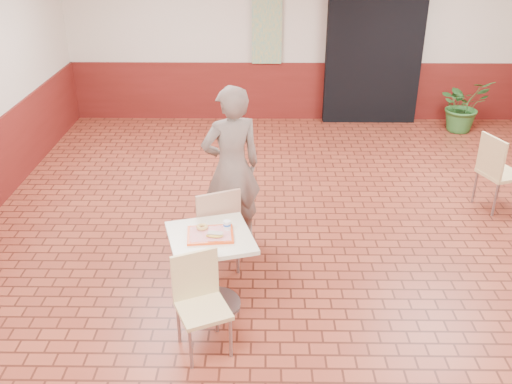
{
  "coord_description": "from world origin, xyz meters",
  "views": [
    {
      "loc": [
        -0.66,
        -4.78,
        3.36
      ],
      "look_at": [
        -0.72,
        0.08,
        0.95
      ],
      "focal_mm": 40.0,
      "sensor_mm": 36.0,
      "label": 1
    }
  ],
  "objects_px": {
    "potted_plant": "(463,105)",
    "long_john_donut": "(215,235)",
    "chair_main_front": "(200,298)",
    "paper_cup": "(227,225)",
    "main_table": "(211,259)",
    "serving_tray": "(210,235)",
    "chair_main_back": "(215,226)",
    "customer": "(232,168)",
    "ring_donut": "(202,227)",
    "chair_second_left": "(497,169)"
  },
  "relations": [
    {
      "from": "chair_main_back",
      "to": "long_john_donut",
      "type": "bearing_deg",
      "value": 71.35
    },
    {
      "from": "chair_main_back",
      "to": "serving_tray",
      "type": "relative_size",
      "value": 2.37
    },
    {
      "from": "paper_cup",
      "to": "potted_plant",
      "type": "relative_size",
      "value": 0.09
    },
    {
      "from": "chair_main_back",
      "to": "paper_cup",
      "type": "relative_size",
      "value": 11.58
    },
    {
      "from": "chair_main_front",
      "to": "paper_cup",
      "type": "xyz_separation_m",
      "value": [
        0.2,
        0.61,
        0.35
      ]
    },
    {
      "from": "ring_donut",
      "to": "paper_cup",
      "type": "xyz_separation_m",
      "value": [
        0.22,
        -0.0,
        0.03
      ]
    },
    {
      "from": "paper_cup",
      "to": "main_table",
      "type": "bearing_deg",
      "value": -151.86
    },
    {
      "from": "customer",
      "to": "long_john_donut",
      "type": "relative_size",
      "value": 11.22
    },
    {
      "from": "long_john_donut",
      "to": "chair_second_left",
      "type": "xyz_separation_m",
      "value": [
        3.27,
        2.08,
        -0.28
      ]
    },
    {
      "from": "main_table",
      "to": "serving_tray",
      "type": "relative_size",
      "value": 1.87
    },
    {
      "from": "main_table",
      "to": "potted_plant",
      "type": "bearing_deg",
      "value": 51.81
    },
    {
      "from": "customer",
      "to": "chair_second_left",
      "type": "xyz_separation_m",
      "value": [
        3.18,
        0.83,
        -0.37
      ]
    },
    {
      "from": "customer",
      "to": "potted_plant",
      "type": "bearing_deg",
      "value": -157.08
    },
    {
      "from": "serving_tray",
      "to": "chair_second_left",
      "type": "xyz_separation_m",
      "value": [
        3.32,
        2.02,
        -0.24
      ]
    },
    {
      "from": "chair_main_front",
      "to": "main_table",
      "type": "bearing_deg",
      "value": 60.58
    },
    {
      "from": "customer",
      "to": "chair_main_front",
      "type": "bearing_deg",
      "value": 62.14
    },
    {
      "from": "ring_donut",
      "to": "chair_main_back",
      "type": "bearing_deg",
      "value": 81.31
    },
    {
      "from": "chair_main_back",
      "to": "chair_second_left",
      "type": "distance_m",
      "value": 3.63
    },
    {
      "from": "long_john_donut",
      "to": "customer",
      "type": "bearing_deg",
      "value": 86.1
    },
    {
      "from": "chair_main_front",
      "to": "chair_second_left",
      "type": "height_order",
      "value": "chair_second_left"
    },
    {
      "from": "chair_main_back",
      "to": "long_john_donut",
      "type": "distance_m",
      "value": 0.69
    },
    {
      "from": "chair_main_back",
      "to": "ring_donut",
      "type": "distance_m",
      "value": 0.56
    },
    {
      "from": "chair_second_left",
      "to": "paper_cup",
      "type": "bearing_deg",
      "value": 101.95
    },
    {
      "from": "main_table",
      "to": "chair_main_back",
      "type": "distance_m",
      "value": 0.56
    },
    {
      "from": "chair_second_left",
      "to": "potted_plant",
      "type": "bearing_deg",
      "value": -29.27
    },
    {
      "from": "chair_main_back",
      "to": "serving_tray",
      "type": "distance_m",
      "value": 0.61
    },
    {
      "from": "chair_main_front",
      "to": "ring_donut",
      "type": "bearing_deg",
      "value": 68.52
    },
    {
      "from": "customer",
      "to": "ring_donut",
      "type": "xyz_separation_m",
      "value": [
        -0.21,
        -1.11,
        -0.09
      ]
    },
    {
      "from": "customer",
      "to": "long_john_donut",
      "type": "height_order",
      "value": "customer"
    },
    {
      "from": "chair_main_back",
      "to": "potted_plant",
      "type": "relative_size",
      "value": 1.08
    },
    {
      "from": "long_john_donut",
      "to": "ring_donut",
      "type": "bearing_deg",
      "value": 130.44
    },
    {
      "from": "long_john_donut",
      "to": "potted_plant",
      "type": "xyz_separation_m",
      "value": [
        3.75,
        4.89,
        -0.36
      ]
    },
    {
      "from": "paper_cup",
      "to": "ring_donut",
      "type": "bearing_deg",
      "value": 179.06
    },
    {
      "from": "long_john_donut",
      "to": "main_table",
      "type": "bearing_deg",
      "value": 125.57
    },
    {
      "from": "chair_second_left",
      "to": "long_john_donut",
      "type": "bearing_deg",
      "value": 102.97
    },
    {
      "from": "paper_cup",
      "to": "potted_plant",
      "type": "height_order",
      "value": "potted_plant"
    },
    {
      "from": "chair_main_back",
      "to": "long_john_donut",
      "type": "xyz_separation_m",
      "value": [
        0.05,
        -0.63,
        0.27
      ]
    },
    {
      "from": "potted_plant",
      "to": "long_john_donut",
      "type": "bearing_deg",
      "value": -127.48
    },
    {
      "from": "chair_main_front",
      "to": "paper_cup",
      "type": "relative_size",
      "value": 10.4
    },
    {
      "from": "ring_donut",
      "to": "paper_cup",
      "type": "relative_size",
      "value": 1.3
    },
    {
      "from": "serving_tray",
      "to": "paper_cup",
      "type": "height_order",
      "value": "paper_cup"
    },
    {
      "from": "chair_main_front",
      "to": "serving_tray",
      "type": "distance_m",
      "value": 0.61
    },
    {
      "from": "chair_main_front",
      "to": "long_john_donut",
      "type": "distance_m",
      "value": 0.58
    },
    {
      "from": "chair_main_back",
      "to": "ring_donut",
      "type": "height_order",
      "value": "chair_main_back"
    },
    {
      "from": "chair_main_front",
      "to": "long_john_donut",
      "type": "bearing_deg",
      "value": 54.41
    },
    {
      "from": "ring_donut",
      "to": "chair_second_left",
      "type": "relative_size",
      "value": 0.11
    },
    {
      "from": "main_table",
      "to": "chair_main_front",
      "type": "bearing_deg",
      "value": -95.32
    },
    {
      "from": "chair_main_back",
      "to": "ring_donut",
      "type": "xyz_separation_m",
      "value": [
        -0.07,
        -0.48,
        0.26
      ]
    },
    {
      "from": "main_table",
      "to": "paper_cup",
      "type": "xyz_separation_m",
      "value": [
        0.15,
        0.08,
        0.32
      ]
    },
    {
      "from": "main_table",
      "to": "serving_tray",
      "type": "bearing_deg",
      "value": 165.96
    }
  ]
}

